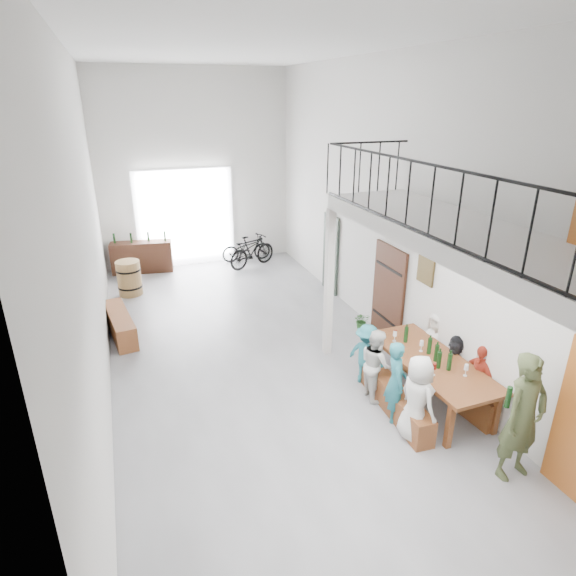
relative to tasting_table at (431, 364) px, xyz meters
name	(u,v)px	position (x,y,z in m)	size (l,w,h in m)	color
floor	(257,353)	(-2.20, 2.51, -0.71)	(12.00, 12.00, 0.00)	slate
room_walls	(252,170)	(-2.20, 2.51, 2.85)	(12.00, 12.00, 12.00)	silver
gateway_portal	(185,218)	(-2.60, 8.45, 0.69)	(2.80, 0.08, 2.80)	white
right_wall_decor	(440,287)	(0.50, 0.64, 1.04)	(0.07, 8.28, 5.07)	#9D4F1C
balcony	(464,241)	(-0.22, -0.62, 2.26)	(1.52, 5.62, 4.00)	silver
tasting_table	(431,364)	(0.00, 0.00, 0.00)	(1.05, 2.47, 0.79)	brown
bench_inner	(395,400)	(-0.67, -0.07, -0.48)	(0.31, 1.93, 0.44)	brown
bench_wall	(446,383)	(0.37, 0.03, -0.46)	(0.28, 2.14, 0.49)	brown
tableware	(428,349)	(-0.04, 0.08, 0.23)	(0.51, 1.40, 0.35)	black
side_bench	(120,324)	(-4.70, 4.21, -0.46)	(0.39, 1.79, 0.50)	brown
oak_barrel	(129,278)	(-4.38, 6.50, -0.26)	(0.60, 0.60, 0.89)	brown
serving_counter	(142,257)	(-3.95, 8.16, -0.26)	(1.68, 0.47, 0.89)	#34180D
counter_bottles	(140,237)	(-3.95, 8.17, 0.32)	(1.42, 0.30, 0.28)	black
guest_left_a	(417,399)	(-0.74, -0.71, -0.03)	(0.66, 0.43, 1.35)	silver
guest_left_b	(396,381)	(-0.77, -0.19, -0.04)	(0.49, 0.32, 1.33)	#226973
guest_left_c	(376,364)	(-0.76, 0.43, -0.09)	(0.60, 0.47, 1.23)	silver
guest_left_d	(366,354)	(-0.71, 0.85, -0.15)	(0.72, 0.42, 1.12)	#226973
guest_right_a	(479,379)	(0.55, -0.48, -0.12)	(0.69, 0.29, 1.18)	#A92F1D
guest_right_b	(454,365)	(0.53, 0.07, -0.17)	(1.00, 0.32, 1.08)	black
guest_right_c	(435,343)	(0.61, 0.73, -0.11)	(0.58, 0.38, 1.19)	silver
host_standing	(523,418)	(0.10, -1.79, 0.19)	(0.66, 0.43, 1.80)	#3F4929
potted_plant	(362,320)	(0.25, 2.77, -0.52)	(0.33, 0.29, 0.37)	#1C4419
bicycle_near	(246,248)	(-0.89, 8.11, -0.31)	(0.53, 1.51, 0.79)	black
bicycle_far	(252,251)	(-0.87, 7.50, -0.22)	(0.46, 1.62, 0.97)	black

